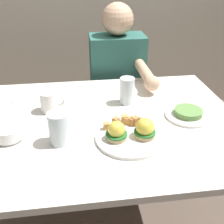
% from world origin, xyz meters
% --- Properties ---
extents(dining_table, '(1.20, 0.90, 0.74)m').
position_xyz_m(dining_table, '(0.00, 0.00, 0.63)').
color(dining_table, white).
rests_on(dining_table, ground_plane).
extents(eggs_benedict_plate, '(0.27, 0.27, 0.09)m').
position_xyz_m(eggs_benedict_plate, '(0.09, -0.15, 0.77)').
color(eggs_benedict_plate, white).
rests_on(eggs_benedict_plate, dining_table).
extents(fruit_bowl, '(0.12, 0.12, 0.05)m').
position_xyz_m(fruit_bowl, '(-0.38, -0.09, 0.77)').
color(fruit_bowl, white).
rests_on(fruit_bowl, dining_table).
extents(coffee_mug, '(0.11, 0.08, 0.09)m').
position_xyz_m(coffee_mug, '(-0.24, 0.12, 0.79)').
color(coffee_mug, white).
rests_on(coffee_mug, dining_table).
extents(fork, '(0.13, 0.11, 0.00)m').
position_xyz_m(fork, '(-0.38, 0.27, 0.74)').
color(fork, silver).
rests_on(fork, dining_table).
extents(water_glass_near, '(0.07, 0.07, 0.13)m').
position_xyz_m(water_glass_near, '(0.13, 0.15, 0.80)').
color(water_glass_near, silver).
rests_on(water_glass_near, dining_table).
extents(water_glass_far, '(0.08, 0.08, 0.13)m').
position_xyz_m(water_glass_far, '(-0.19, -0.14, 0.80)').
color(water_glass_far, silver).
rests_on(water_glass_far, dining_table).
extents(side_plate, '(0.20, 0.20, 0.04)m').
position_xyz_m(side_plate, '(0.37, -0.02, 0.75)').
color(side_plate, white).
rests_on(side_plate, dining_table).
extents(diner_person, '(0.34, 0.54, 1.14)m').
position_xyz_m(diner_person, '(0.16, 0.60, 0.65)').
color(diner_person, '#33333D').
rests_on(diner_person, ground_plane).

